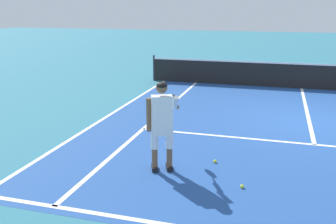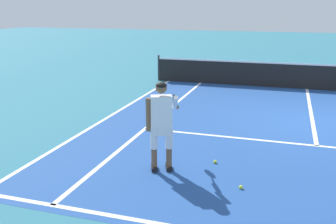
{
  "view_description": "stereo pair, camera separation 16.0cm",
  "coord_description": "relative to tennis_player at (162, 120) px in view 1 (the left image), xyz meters",
  "views": [
    {
      "loc": [
        -0.92,
        -10.55,
        3.0
      ],
      "look_at": [
        -2.9,
        -3.77,
        1.05
      ],
      "focal_mm": 40.66,
      "sensor_mm": 36.0,
      "label": 1
    },
    {
      "loc": [
        -0.76,
        -10.5,
        3.0
      ],
      "look_at": [
        -2.9,
        -3.77,
        1.05
      ],
      "focal_mm": 40.66,
      "sensor_mm": 36.0,
      "label": 2
    }
  ],
  "objects": [
    {
      "name": "ground_plane",
      "position": [
        2.9,
        4.14,
        -0.99
      ],
      "size": [
        80.0,
        80.0,
        0.0
      ],
      "primitive_type": "plane",
      "color": "teal"
    },
    {
      "name": "court_inner_surface",
      "position": [
        2.9,
        3.44,
        -0.99
      ],
      "size": [
        10.98,
        10.88,
        0.0
      ],
      "primitive_type": "cube",
      "color": "#234C93",
      "rests_on": "ground"
    },
    {
      "name": "line_service",
      "position": [
        2.9,
        2.28,
        -0.99
      ],
      "size": [
        8.23,
        0.1,
        0.01
      ],
      "primitive_type": "cube",
      "color": "white",
      "rests_on": "ground"
    },
    {
      "name": "line_centre_service",
      "position": [
        2.9,
        5.48,
        -0.99
      ],
      "size": [
        0.1,
        6.4,
        0.01
      ],
      "primitive_type": "cube",
      "color": "white",
      "rests_on": "ground"
    },
    {
      "name": "line_singles_left",
      "position": [
        -1.21,
        3.44,
        -0.99
      ],
      "size": [
        0.1,
        10.48,
        0.01
      ],
      "primitive_type": "cube",
      "color": "white",
      "rests_on": "ground"
    },
    {
      "name": "line_doubles_left",
      "position": [
        -2.59,
        3.44,
        -0.99
      ],
      "size": [
        0.1,
        10.48,
        0.01
      ],
      "primitive_type": "cube",
      "color": "white",
      "rests_on": "ground"
    },
    {
      "name": "tennis_net",
      "position": [
        2.9,
        8.68,
        -0.49
      ],
      "size": [
        11.96,
        0.08,
        1.07
      ],
      "color": "#333338",
      "rests_on": "ground"
    },
    {
      "name": "tennis_player",
      "position": [
        0.0,
        0.0,
        0.0
      ],
      "size": [
        0.57,
        1.23,
        1.71
      ],
      "color": "black",
      "rests_on": "ground"
    },
    {
      "name": "tennis_ball_near_feet",
      "position": [
        1.54,
        -0.35,
        -0.96
      ],
      "size": [
        0.07,
        0.07,
        0.07
      ],
      "primitive_type": "sphere",
      "color": "#CCE02D",
      "rests_on": "ground"
    },
    {
      "name": "tennis_ball_by_baseline",
      "position": [
        0.91,
        0.62,
        -0.96
      ],
      "size": [
        0.07,
        0.07,
        0.07
      ],
      "primitive_type": "sphere",
      "color": "#CCE02D",
      "rests_on": "ground"
    }
  ]
}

